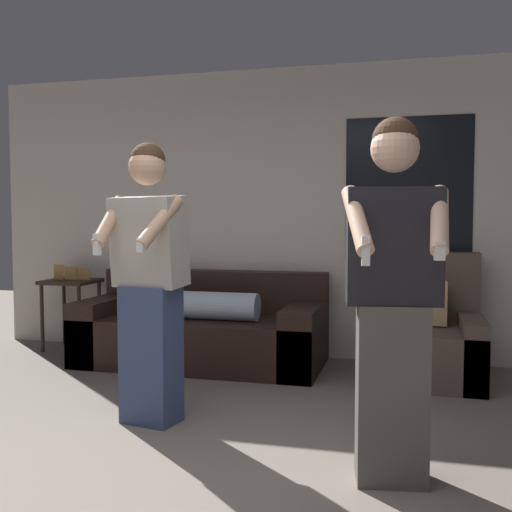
{
  "coord_description": "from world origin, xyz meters",
  "views": [
    {
      "loc": [
        1.15,
        -2.3,
        1.29
      ],
      "look_at": [
        0.32,
        0.91,
        1.09
      ],
      "focal_mm": 42.0,
      "sensor_mm": 36.0,
      "label": 1
    }
  ],
  "objects_px": {
    "side_table": "(71,290)",
    "person_left": "(149,282)",
    "person_right": "(393,298)",
    "armchair": "(423,339)",
    "couch": "(203,331)"
  },
  "relations": [
    {
      "from": "armchair",
      "to": "side_table",
      "type": "distance_m",
      "value": 3.39
    },
    {
      "from": "couch",
      "to": "person_left",
      "type": "distance_m",
      "value": 1.7
    },
    {
      "from": "armchair",
      "to": "person_left",
      "type": "xyz_separation_m",
      "value": [
        -1.7,
        -1.56,
        0.58
      ]
    },
    {
      "from": "armchair",
      "to": "person_right",
      "type": "distance_m",
      "value": 2.14
    },
    {
      "from": "armchair",
      "to": "side_table",
      "type": "bearing_deg",
      "value": 175.79
    },
    {
      "from": "armchair",
      "to": "couch",
      "type": "bearing_deg",
      "value": 179.45
    },
    {
      "from": "side_table",
      "to": "person_left",
      "type": "bearing_deg",
      "value": -47.08
    },
    {
      "from": "side_table",
      "to": "person_right",
      "type": "xyz_separation_m",
      "value": [
        3.19,
        -2.29,
        0.32
      ]
    },
    {
      "from": "armchair",
      "to": "side_table",
      "type": "xyz_separation_m",
      "value": [
        -3.37,
        0.25,
        0.27
      ]
    },
    {
      "from": "person_left",
      "to": "armchair",
      "type": "bearing_deg",
      "value": 42.53
    },
    {
      "from": "couch",
      "to": "person_right",
      "type": "xyz_separation_m",
      "value": [
        1.72,
        -2.06,
        0.62
      ]
    },
    {
      "from": "side_table",
      "to": "person_left",
      "type": "height_order",
      "value": "person_left"
    },
    {
      "from": "side_table",
      "to": "person_left",
      "type": "xyz_separation_m",
      "value": [
        1.68,
        -1.8,
        0.31
      ]
    },
    {
      "from": "person_left",
      "to": "person_right",
      "type": "xyz_separation_m",
      "value": [
        1.51,
        -0.49,
        0.01
      ]
    },
    {
      "from": "person_right",
      "to": "armchair",
      "type": "bearing_deg",
      "value": 84.79
    }
  ]
}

